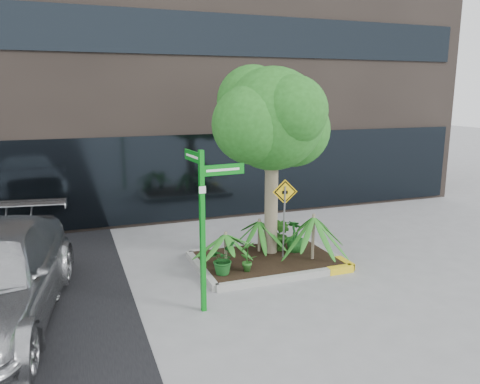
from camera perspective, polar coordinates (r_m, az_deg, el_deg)
name	(u,v)px	position (r m, az deg, el deg)	size (l,w,h in m)	color
ground	(264,269)	(10.79, 2.96, -9.38)	(80.00, 80.00, 0.00)	gray
planter	(269,260)	(11.08, 3.51, -8.25)	(3.35, 2.36, 0.15)	#9E9E99
tree	(272,119)	(10.85, 3.92, 8.86)	(3.05, 2.71, 4.58)	gray
palm_front	(314,217)	(10.81, 8.97, -3.02)	(1.21, 1.21, 1.34)	gray
palm_left	(226,234)	(10.27, -1.77, -5.18)	(0.90, 0.90, 1.00)	gray
palm_back	(259,221)	(11.27, 2.36, -3.55)	(0.92, 0.92, 1.02)	gray
shrub_a	(222,259)	(10.03, -2.21, -8.14)	(0.60, 0.60, 0.66)	#17511C
shrub_b	(295,236)	(11.44, 6.69, -5.31)	(0.44, 0.44, 0.78)	#1F6823
shrub_c	(247,256)	(10.15, 0.90, -7.75)	(0.37, 0.37, 0.70)	#25601D
shrub_d	(281,235)	(11.45, 5.06, -5.19)	(0.45, 0.45, 0.81)	#29641D
street_sign_post	(204,213)	(8.35, -4.41, -2.56)	(0.91, 0.87, 2.98)	#0B8218
cattle_sign	(285,205)	(10.73, 5.45, -1.63)	(0.56, 0.16, 1.87)	slate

